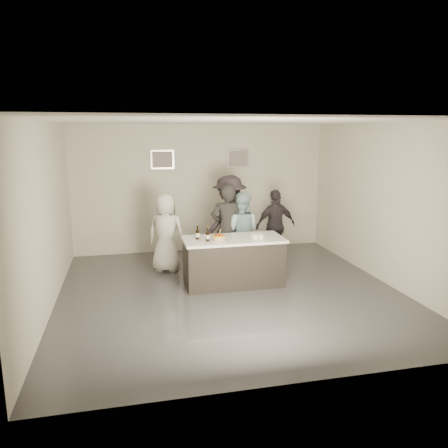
% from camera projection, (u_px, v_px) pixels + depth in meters
% --- Properties ---
extents(floor, '(6.00, 6.00, 0.00)m').
position_uv_depth(floor, '(230.00, 292.00, 7.86)').
color(floor, '#3D3D42').
rests_on(floor, ground).
extents(ceiling, '(6.00, 6.00, 0.00)m').
position_uv_depth(ceiling, '(231.00, 121.00, 7.24)').
color(ceiling, white).
extents(wall_back, '(6.00, 0.04, 3.00)m').
position_uv_depth(wall_back, '(201.00, 188.00, 10.41)').
color(wall_back, beige).
rests_on(wall_back, ground).
extents(wall_front, '(6.00, 0.04, 3.00)m').
position_uv_depth(wall_front, '(296.00, 258.00, 4.68)').
color(wall_front, beige).
rests_on(wall_front, ground).
extents(wall_left, '(0.04, 6.00, 3.00)m').
position_uv_depth(wall_left, '(46.00, 217.00, 6.90)').
color(wall_left, beige).
rests_on(wall_left, ground).
extents(wall_right, '(0.04, 6.00, 3.00)m').
position_uv_depth(wall_right, '(385.00, 204.00, 8.19)').
color(wall_right, beige).
rests_on(wall_right, ground).
extents(picture_left, '(0.54, 0.04, 0.44)m').
position_uv_depth(picture_left, '(162.00, 160.00, 10.04)').
color(picture_left, '#B2B2B7').
rests_on(picture_left, wall_back).
extents(picture_right, '(0.54, 0.04, 0.44)m').
position_uv_depth(picture_right, '(238.00, 158.00, 10.43)').
color(picture_right, '#B2B2B7').
rests_on(picture_right, wall_back).
extents(bar_counter, '(1.86, 0.86, 0.90)m').
position_uv_depth(bar_counter, '(233.00, 261.00, 8.17)').
color(bar_counter, white).
rests_on(bar_counter, ground).
extents(cake, '(0.25, 0.25, 0.07)m').
position_uv_depth(cake, '(219.00, 238.00, 7.92)').
color(cake, yellow).
rests_on(cake, bar_counter).
extents(beer_bottle_a, '(0.07, 0.07, 0.26)m').
position_uv_depth(beer_bottle_a, '(198.00, 232.00, 7.95)').
color(beer_bottle_a, black).
rests_on(beer_bottle_a, bar_counter).
extents(beer_bottle_b, '(0.07, 0.07, 0.26)m').
position_uv_depth(beer_bottle_b, '(208.00, 234.00, 7.81)').
color(beer_bottle_b, black).
rests_on(beer_bottle_b, bar_counter).
extents(tumbler_cluster, '(0.19, 0.19, 0.08)m').
position_uv_depth(tumbler_cluster, '(257.00, 236.00, 8.06)').
color(tumbler_cluster, orange).
rests_on(tumbler_cluster, bar_counter).
extents(candles, '(0.24, 0.08, 0.01)m').
position_uv_depth(candles, '(224.00, 243.00, 7.72)').
color(candles, pink).
rests_on(candles, bar_counter).
extents(person_main_black, '(0.70, 0.49, 1.80)m').
position_uv_depth(person_main_black, '(227.00, 229.00, 8.86)').
color(person_main_black, black).
rests_on(person_main_black, ground).
extents(person_main_blue, '(0.97, 0.87, 1.63)m').
position_uv_depth(person_main_blue, '(241.00, 231.00, 8.99)').
color(person_main_blue, '#95BCC3').
rests_on(person_main_blue, ground).
extents(person_guest_left, '(0.94, 0.82, 1.62)m').
position_uv_depth(person_guest_left, '(166.00, 233.00, 8.91)').
color(person_guest_left, silver).
rests_on(person_guest_left, ground).
extents(person_guest_right, '(0.97, 0.50, 1.59)m').
position_uv_depth(person_guest_right, '(276.00, 226.00, 9.64)').
color(person_guest_right, '#2B272E').
rests_on(person_guest_right, ground).
extents(person_guest_back, '(1.43, 1.24, 1.92)m').
position_uv_depth(person_guest_back, '(229.00, 220.00, 9.41)').
color(person_guest_back, '#282329').
rests_on(person_guest_back, ground).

